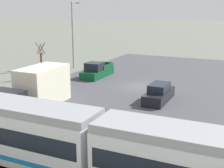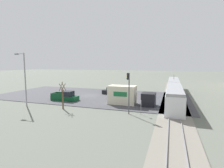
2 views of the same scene
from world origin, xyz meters
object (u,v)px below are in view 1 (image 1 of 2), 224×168
light_rail_tram (97,147)px  box_truck (35,90)px  street_tree (41,62)px  sedan_car_0 (159,94)px  pickup_truck (97,71)px  street_lamp_near_crossing (73,31)px

light_rail_tram → box_truck: light_rail_tram is taller
street_tree → sedan_car_0: bearing=168.5°
light_rail_tram → pickup_truck: bearing=-62.3°
pickup_truck → street_lamp_near_crossing: 8.32m
pickup_truck → street_tree: 6.66m
street_tree → box_truck: bearing=124.4°
street_tree → street_lamp_near_crossing: bearing=-89.1°
light_rail_tram → street_lamp_near_crossing: (16.32, -24.25, 3.49)m
street_tree → street_lamp_near_crossing: size_ratio=0.48×
box_truck → street_tree: 11.11m
light_rail_tram → street_tree: 23.35m
box_truck → pickup_truck: bearing=-87.1°
light_rail_tram → street_tree: size_ratio=7.42×
light_rail_tram → sedan_car_0: (0.91, -13.68, -0.91)m
pickup_truck → sedan_car_0: 11.61m
pickup_truck → light_rail_tram: bearing=117.7°
sedan_car_0 → street_tree: bearing=168.5°
pickup_truck → street_lamp_near_crossing: (5.75, -4.12, 4.37)m
street_tree → street_lamp_near_crossing: 8.10m
light_rail_tram → sedan_car_0: size_ratio=6.85×
sedan_car_0 → street_tree: (15.30, -3.12, 1.23)m
street_lamp_near_crossing → light_rail_tram: bearing=123.9°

